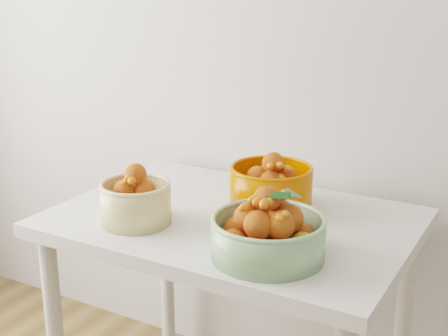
{
  "coord_description": "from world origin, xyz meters",
  "views": [
    {
      "loc": [
        0.45,
        0.15,
        1.41
      ],
      "look_at": [
        -0.32,
        1.51,
        0.92
      ],
      "focal_mm": 50.0,
      "sensor_mm": 36.0,
      "label": 1
    }
  ],
  "objects_px": {
    "bowl_cream": "(136,201)",
    "bowl_green": "(268,233)",
    "bowl_orange": "(271,187)",
    "table": "(233,247)"
  },
  "relations": [
    {
      "from": "table",
      "to": "bowl_orange",
      "type": "distance_m",
      "value": 0.21
    },
    {
      "from": "bowl_cream",
      "to": "bowl_green",
      "type": "relative_size",
      "value": 0.65
    },
    {
      "from": "bowl_cream",
      "to": "bowl_green",
      "type": "bearing_deg",
      "value": -2.79
    },
    {
      "from": "table",
      "to": "bowl_orange",
      "type": "height_order",
      "value": "bowl_orange"
    },
    {
      "from": "table",
      "to": "bowl_cream",
      "type": "distance_m",
      "value": 0.31
    },
    {
      "from": "bowl_cream",
      "to": "bowl_green",
      "type": "distance_m",
      "value": 0.41
    },
    {
      "from": "bowl_cream",
      "to": "bowl_green",
      "type": "height_order",
      "value": "bowl_green"
    },
    {
      "from": "table",
      "to": "bowl_orange",
      "type": "xyz_separation_m",
      "value": [
        0.07,
        0.11,
        0.16
      ]
    },
    {
      "from": "bowl_cream",
      "to": "bowl_orange",
      "type": "relative_size",
      "value": 0.77
    },
    {
      "from": "bowl_orange",
      "to": "table",
      "type": "bearing_deg",
      "value": -122.87
    }
  ]
}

